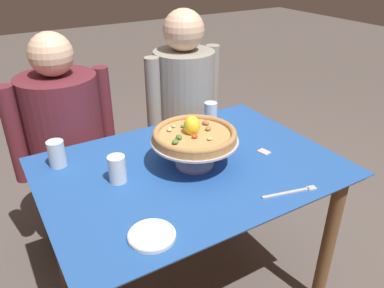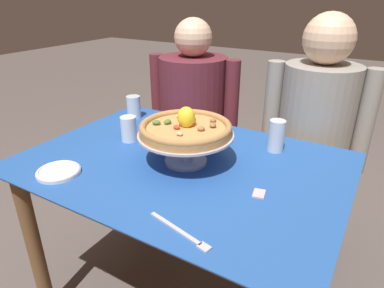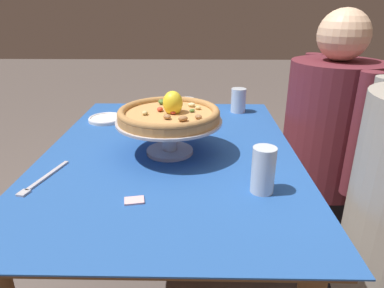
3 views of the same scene
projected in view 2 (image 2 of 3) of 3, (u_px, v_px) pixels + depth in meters
The scene contains 11 objects.
dining_table at pixel (182, 188), 1.31m from camera, with size 1.18×0.85×0.75m.
pizza_stand at pixel (186, 141), 1.22m from camera, with size 0.35×0.35×0.12m.
pizza at pixel (186, 127), 1.20m from camera, with size 0.33×0.33×0.09m.
water_glass_back_right at pixel (276, 138), 1.32m from camera, with size 0.06×0.06×0.13m.
water_glass_side_left at pixel (129, 130), 1.41m from camera, with size 0.07×0.07×0.11m.
water_glass_back_left at pixel (134, 108), 1.67m from camera, with size 0.07×0.07×0.11m.
side_plate at pixel (58, 171), 1.17m from camera, with size 0.15×0.15×0.02m.
dinner_fork at pixel (182, 233), 0.88m from camera, with size 0.21×0.07×0.01m.
sugar_packet at pixel (259, 194), 1.05m from camera, with size 0.05×0.04×0.01m, color beige.
diner_left at pixel (193, 125), 2.00m from camera, with size 0.53×0.43×1.20m.
diner_right at pixel (311, 150), 1.66m from camera, with size 0.50×0.38×1.25m.
Camera 2 is at (0.60, -0.94, 1.33)m, focal length 31.44 mm.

